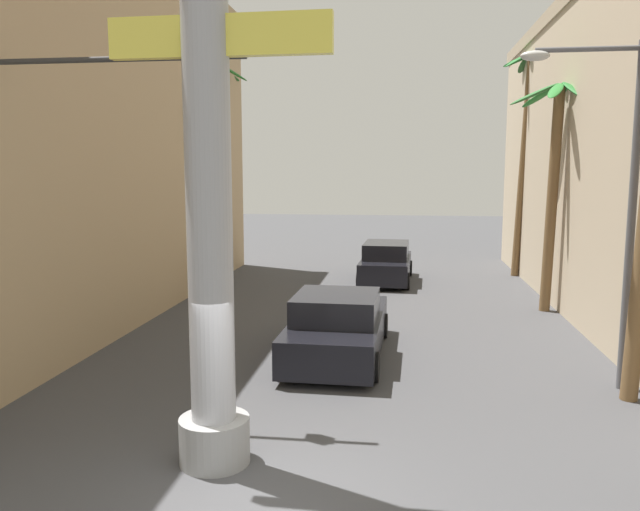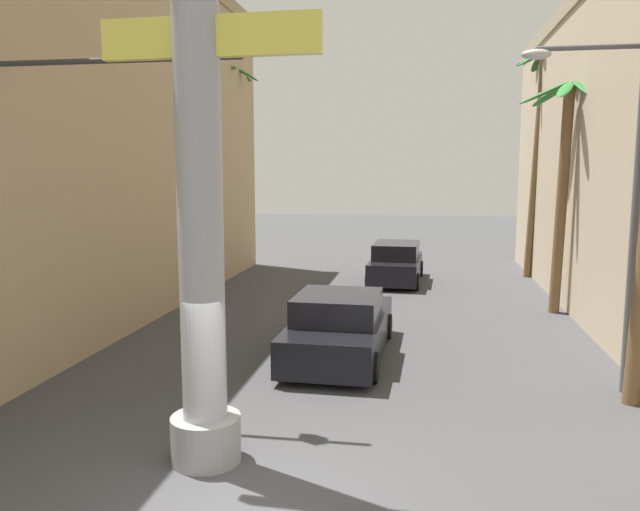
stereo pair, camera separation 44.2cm
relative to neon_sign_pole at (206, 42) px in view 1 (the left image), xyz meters
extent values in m
plane|color=#424244|center=(1.02, 8.61, -6.13)|extent=(88.12, 88.12, 0.00)
cube|color=tan|center=(-9.01, 8.73, -0.83)|extent=(8.88, 21.40, 10.59)
cylinder|color=#9E9EA3|center=(-0.01, 0.00, -1.13)|extent=(0.66, 0.66, 10.00)
cylinder|color=gray|center=(-0.01, 0.00, -5.78)|extent=(1.06, 1.06, 0.70)
cube|color=#F2E04C|center=(0.19, 0.00, 0.07)|extent=(3.17, 0.23, 0.56)
cylinder|color=#59595E|center=(7.16, 4.20, -2.73)|extent=(0.16, 0.16, 6.80)
cylinder|color=#59595E|center=(6.18, 4.20, 0.53)|extent=(1.96, 0.10, 0.10)
ellipsoid|color=beige|center=(5.21, 4.20, 0.43)|extent=(0.56, 0.28, 0.20)
cylinder|color=#333333|center=(-2.52, 2.00, 0.16)|extent=(5.20, 0.10, 0.10)
cube|color=black|center=(-0.70, 2.00, -0.29)|extent=(0.24, 0.24, 0.70)
sphere|color=red|center=(-0.70, 1.87, -0.07)|extent=(0.14, 0.14, 0.14)
sphere|color=yellow|center=(-0.70, 1.87, -0.29)|extent=(0.14, 0.14, 0.14)
sphere|color=green|center=(-0.70, 1.87, -0.51)|extent=(0.14, 0.14, 0.14)
cylinder|color=black|center=(0.35, 7.49, -5.81)|extent=(0.24, 0.65, 0.64)
cylinder|color=black|center=(2.28, 7.44, -5.81)|extent=(0.24, 0.65, 0.64)
cylinder|color=black|center=(0.26, 3.97, -5.81)|extent=(0.24, 0.65, 0.64)
cylinder|color=black|center=(2.19, 3.92, -5.81)|extent=(0.24, 0.65, 0.64)
cube|color=black|center=(1.27, 5.71, -5.57)|extent=(2.15, 5.08, 0.80)
cube|color=black|center=(1.26, 5.33, -4.87)|extent=(1.92, 2.16, 0.60)
cylinder|color=black|center=(1.31, 17.41, -5.81)|extent=(0.25, 0.65, 0.64)
cylinder|color=black|center=(3.05, 17.34, -5.81)|extent=(0.25, 0.65, 0.64)
cylinder|color=black|center=(1.19, 14.28, -5.81)|extent=(0.25, 0.65, 0.64)
cylinder|color=black|center=(2.93, 14.21, -5.81)|extent=(0.25, 0.65, 0.64)
cube|color=black|center=(2.12, 15.81, -5.57)|extent=(2.01, 4.54, 0.80)
cube|color=black|center=(2.12, 15.81, -4.87)|extent=(1.78, 2.52, 0.60)
cylinder|color=brown|center=(7.25, 11.20, -2.72)|extent=(0.42, 0.51, 6.83)
ellipsoid|color=#2F5C2D|center=(8.12, 11.21, 0.46)|extent=(1.44, 0.42, 0.85)
ellipsoid|color=#20782D|center=(7.82, 11.86, 0.46)|extent=(1.16, 1.34, 0.84)
ellipsoid|color=#27792D|center=(6.90, 11.89, 0.52)|extent=(1.15, 1.43, 0.67)
ellipsoid|color=#29672D|center=(6.57, 11.16, 0.50)|extent=(1.50, 0.52, 0.74)
ellipsoid|color=#28762D|center=(7.04, 10.53, 0.52)|extent=(0.90, 1.51, 0.68)
ellipsoid|color=#266E2D|center=(7.66, 10.54, 0.46)|extent=(0.91, 1.44, 0.86)
cylinder|color=brown|center=(-5.39, 17.37, -1.76)|extent=(0.38, 0.44, 8.75)
ellipsoid|color=#28772D|center=(-4.51, 17.40, 2.35)|extent=(1.52, 0.39, 0.95)
ellipsoid|color=#2D682D|center=(-4.89, 18.09, 2.42)|extent=(1.17, 1.54, 0.74)
ellipsoid|color=#2C6D2D|center=(-5.46, 18.22, 2.40)|extent=(0.56, 1.61, 0.82)
ellipsoid|color=#2D712D|center=(-6.11, 17.74, 2.41)|extent=(1.59, 0.99, 0.78)
ellipsoid|color=#2A7A2D|center=(-6.10, 17.01, 2.48)|extent=(1.64, 1.06, 0.56)
ellipsoid|color=#2F702D|center=(-5.52, 16.56, 2.47)|extent=(0.69, 1.68, 0.60)
ellipsoid|color=#25612D|center=(-4.84, 16.71, 2.47)|extent=(1.28, 1.53, 0.59)
cylinder|color=brown|center=(7.54, 17.79, -1.69)|extent=(0.54, 0.61, 8.88)
ellipsoid|color=#2E6F2D|center=(8.29, 17.79, 2.59)|extent=(1.20, 0.58, 0.62)
ellipsoid|color=#1E742D|center=(8.02, 18.42, 2.63)|extent=(0.94, 1.19, 0.50)
ellipsoid|color=#2F612D|center=(7.56, 18.50, 2.56)|extent=(0.59, 1.16, 0.71)
ellipsoid|color=#24752D|center=(7.20, 18.26, 2.64)|extent=(1.18, 0.99, 0.47)
ellipsoid|color=#24702D|center=(7.13, 17.69, 2.57)|extent=(1.18, 0.74, 0.68)
ellipsoid|color=#2B622D|center=(7.57, 17.32, 2.64)|extent=(0.59, 1.24, 0.46)
ellipsoid|color=#2C6A2D|center=(8.10, 17.46, 2.59)|extent=(1.03, 1.10, 0.61)
cylinder|color=#3F3833|center=(-4.29, 12.62, -5.73)|extent=(0.14, 0.14, 0.80)
cylinder|color=#3F3833|center=(-4.12, 12.72, -5.73)|extent=(0.14, 0.14, 0.80)
cylinder|color=gold|center=(-4.20, 12.67, -5.04)|extent=(0.46, 0.46, 0.58)
sphere|color=tan|center=(-4.20, 12.67, -4.64)|extent=(0.22, 0.22, 0.22)
camera|label=1|loc=(2.74, -8.61, -1.76)|focal=35.00mm
camera|label=2|loc=(3.17, -8.55, -1.76)|focal=35.00mm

